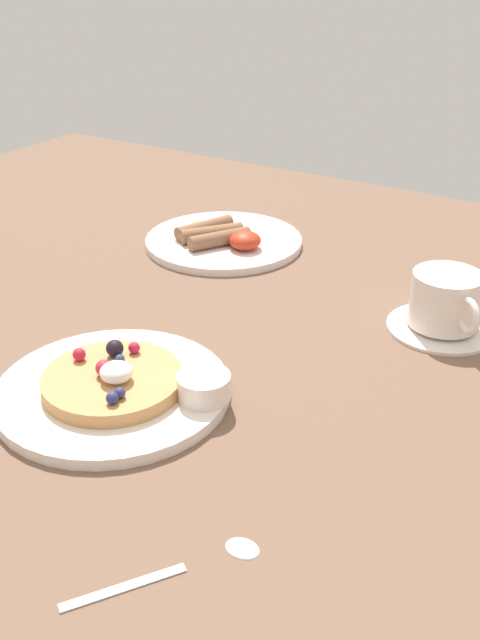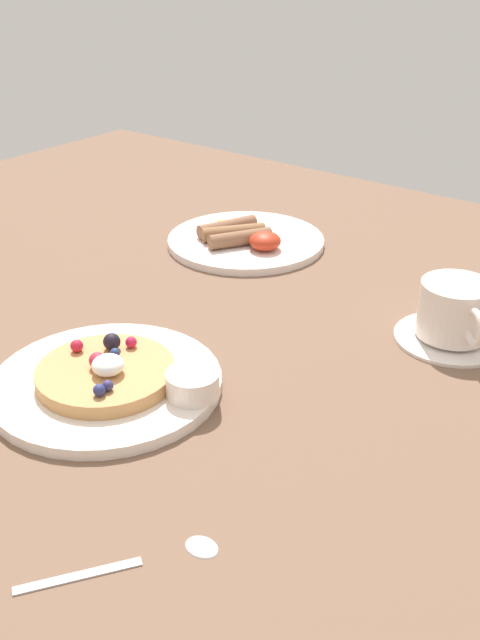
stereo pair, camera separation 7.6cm
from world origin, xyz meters
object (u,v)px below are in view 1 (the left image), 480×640
breakfast_plate (224,241)px  syrup_ramekin (204,386)px  coffee_saucer (441,326)px  teaspoon (199,561)px  pancake_plate (113,391)px  coffee_cup (446,299)px

breakfast_plate → syrup_ramekin: bearing=-59.7°
coffee_saucer → teaspoon: coffee_saucer is taller
coffee_saucer → breakfast_plate: bearing=166.5°
pancake_plate → coffee_saucer: pancake_plate is taller
syrup_ramekin → coffee_saucer: size_ratio=0.42×
pancake_plate → coffee_cup: bearing=52.5°
syrup_ramekin → coffee_saucer: 32.32cm
breakfast_plate → coffee_cup: (36.97, -8.96, 3.61)cm
pancake_plate → syrup_ramekin: (9.13, 3.24, 1.92)cm
coffee_saucer → teaspoon: size_ratio=0.99×
breakfast_plate → coffee_cup: 38.21cm
syrup_ramekin → teaspoon: (11.28, -17.26, -2.29)cm
syrup_ramekin → coffee_saucer: bearing=62.2°
breakfast_plate → coffee_cup: coffee_cup is taller
breakfast_plate → coffee_cup: size_ratio=2.45×
breakfast_plate → coffee_cup: bearing=-13.6°
syrup_ramekin → coffee_cup: coffee_cup is taller
syrup_ramekin → pancake_plate: bearing=-160.4°
coffee_cup → pancake_plate: bearing=-127.5°
syrup_ramekin → breakfast_plate: bearing=120.3°
pancake_plate → syrup_ramekin: bearing=19.6°
breakfast_plate → coffee_saucer: bearing=-13.5°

